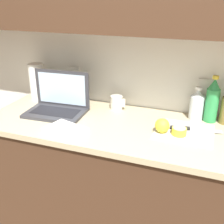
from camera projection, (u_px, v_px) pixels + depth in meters
wall_back at (185, 7)px, 1.54m from camera, size 5.20×0.38×2.60m
counter_unit at (166, 195)px, 1.75m from camera, size 2.25×0.63×0.91m
laptop at (58, 103)px, 1.83m from camera, size 0.39×0.27×0.26m
cutting_board at (184, 132)px, 1.58m from camera, size 0.32×0.28×0.01m
knife at (187, 129)px, 1.59m from camera, size 0.29×0.09×0.02m
lemon_half_cut at (179, 131)px, 1.53m from camera, size 0.08×0.08×0.04m
lemon_whole_beside at (162, 125)px, 1.55m from camera, size 0.08×0.08×0.08m
bottle_oil_tall at (212, 101)px, 1.67m from camera, size 0.08×0.08×0.29m
bottle_water_clear at (197, 105)px, 1.71m from camera, size 0.08×0.08×0.21m
measuring_cup at (117, 103)px, 1.87m from camera, size 0.10×0.08×0.09m
paper_towel_roll at (37, 82)px, 2.02m from camera, size 0.11×0.11×0.26m
dish_towel at (65, 130)px, 1.58m from camera, size 0.26×0.21×0.02m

